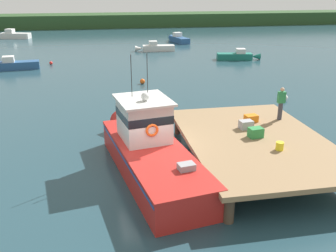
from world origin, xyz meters
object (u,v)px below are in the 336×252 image
at_px(bait_bucket, 280,146).
at_px(deckhand_by_the_boat, 281,103).
at_px(moored_boat_near_channel, 156,48).
at_px(mooring_buoy_spare_mooring, 285,98).
at_px(crate_stack_near_edge, 246,125).
at_px(crate_single_far, 251,118).
at_px(mooring_buoy_channel_marker, 142,81).
at_px(crate_stack_mid_dock, 256,133).
at_px(moored_boat_mid_harbor, 178,39).
at_px(moored_boat_off_the_point, 237,56).
at_px(moored_boat_far_left, 13,35).
at_px(moored_boat_outer_mooring, 13,65).
at_px(mooring_buoy_inshore, 51,63).
at_px(main_fishing_boat, 149,148).

distance_m(bait_bucket, deckhand_by_the_boat, 3.93).
relative_size(moored_boat_near_channel, mooring_buoy_spare_mooring, 11.17).
distance_m(crate_stack_near_edge, mooring_buoy_spare_mooring, 9.65).
bearing_deg(crate_single_far, mooring_buoy_channel_marker, 105.90).
height_order(crate_stack_near_edge, crate_stack_mid_dock, crate_stack_mid_dock).
distance_m(moored_boat_mid_harbor, mooring_buoy_spare_mooring, 29.56).
xyz_separation_m(deckhand_by_the_boat, moored_boat_near_channel, (-1.76, 29.17, -1.64)).
bearing_deg(moored_boat_near_channel, crate_stack_mid_dock, -90.64).
bearing_deg(bait_bucket, moored_boat_off_the_point, 73.15).
bearing_deg(moored_boat_off_the_point, crate_single_far, -108.89).
bearing_deg(moored_boat_off_the_point, moored_boat_mid_harbor, 103.74).
bearing_deg(mooring_buoy_channel_marker, bait_bucket, -77.76).
bearing_deg(bait_bucket, moored_boat_far_left, 112.03).
bearing_deg(moored_boat_outer_mooring, crate_stack_near_edge, -56.36).
bearing_deg(deckhand_by_the_boat, mooring_buoy_spare_mooring, 60.46).
bearing_deg(mooring_buoy_inshore, mooring_buoy_channel_marker, -49.65).
distance_m(deckhand_by_the_boat, moored_boat_far_left, 49.56).
bearing_deg(moored_boat_outer_mooring, crate_single_far, -54.24).
bearing_deg(mooring_buoy_spare_mooring, deckhand_by_the_boat, -119.54).
relative_size(bait_bucket, moored_boat_off_the_point, 0.07).
relative_size(main_fishing_boat, deckhand_by_the_boat, 6.11).
relative_size(mooring_buoy_channel_marker, mooring_buoy_spare_mooring, 0.98).
distance_m(moored_boat_mid_harbor, moored_boat_far_left, 25.26).
height_order(crate_single_far, moored_boat_far_left, crate_single_far).
xyz_separation_m(mooring_buoy_channel_marker, mooring_buoy_spare_mooring, (9.07, -6.55, 0.01)).
height_order(crate_stack_mid_dock, mooring_buoy_inshore, crate_stack_mid_dock).
height_order(bait_bucket, mooring_buoy_spare_mooring, bait_bucket).
distance_m(crate_stack_mid_dock, bait_bucket, 1.53).
bearing_deg(deckhand_by_the_boat, crate_single_far, -177.08).
relative_size(main_fishing_boat, mooring_buoy_inshore, 30.39).
bearing_deg(mooring_buoy_inshore, moored_boat_off_the_point, -2.34).
relative_size(main_fishing_boat, mooring_buoy_channel_marker, 23.73).
xyz_separation_m(main_fishing_boat, mooring_buoy_channel_marker, (1.52, 15.09, -0.80)).
relative_size(crate_stack_near_edge, bait_bucket, 1.76).
bearing_deg(crate_stack_near_edge, crate_single_far, 54.76).
height_order(crate_single_far, moored_boat_mid_harbor, crate_single_far).
height_order(main_fishing_boat, crate_single_far, main_fishing_boat).
bearing_deg(moored_boat_near_channel, bait_bucket, -89.88).
distance_m(moored_boat_off_the_point, moored_boat_far_left, 35.51).
bearing_deg(moored_boat_near_channel, deckhand_by_the_boat, -86.54).
height_order(crate_stack_near_edge, moored_boat_outer_mooring, crate_stack_near_edge).
xyz_separation_m(moored_boat_far_left, moored_boat_outer_mooring, (4.52, -23.78, -0.04)).
relative_size(moored_boat_near_channel, moored_boat_far_left, 0.86).
bearing_deg(moored_boat_outer_mooring, deckhand_by_the_boat, -51.48).
xyz_separation_m(crate_stack_near_edge, moored_boat_near_channel, (0.36, 30.08, -0.98)).
bearing_deg(crate_stack_mid_dock, crate_single_far, 73.28).
bearing_deg(moored_boat_off_the_point, moored_boat_outer_mooring, -177.50).
bearing_deg(mooring_buoy_inshore, main_fishing_boat, -74.99).
distance_m(moored_boat_off_the_point, moored_boat_outer_mooring, 22.73).
bearing_deg(crate_single_far, mooring_buoy_spare_mooring, 51.75).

